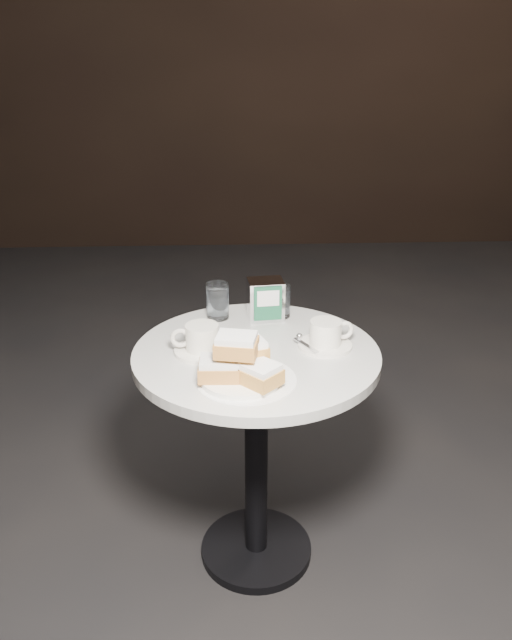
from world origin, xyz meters
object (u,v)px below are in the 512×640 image
(beignet_plate, at_px, (240,364))
(coffee_cup_right, at_px, (326,336))
(cafe_table, at_px, (256,410))
(napkin_dispenser, at_px, (266,300))
(water_glass_left, at_px, (218,301))
(water_glass_right, at_px, (280,301))
(coffee_cup_left, at_px, (202,341))

(beignet_plate, xyz_separation_m, coffee_cup_right, (0.25, 0.19, -0.02))
(cafe_table, height_order, beignet_plate, beignet_plate)
(napkin_dispenser, bearing_deg, beignet_plate, -108.44)
(water_glass_left, bearing_deg, water_glass_right, 1.18)
(cafe_table, bearing_deg, water_glass_right, 70.36)
(cafe_table, bearing_deg, napkin_dispenser, 80.17)
(coffee_cup_right, xyz_separation_m, napkin_dispenser, (-0.16, 0.21, 0.03))
(water_glass_right, xyz_separation_m, napkin_dispenser, (-0.05, -0.02, 0.01))
(cafe_table, distance_m, water_glass_left, 0.37)
(coffee_cup_right, bearing_deg, water_glass_left, 130.39)
(cafe_table, bearing_deg, beignet_plate, -105.40)
(cafe_table, bearing_deg, coffee_cup_right, 3.85)
(beignet_plate, bearing_deg, cafe_table, 74.60)
(coffee_cup_left, bearing_deg, beignet_plate, -62.12)
(beignet_plate, xyz_separation_m, napkin_dispenser, (0.09, 0.40, 0.01))
(water_glass_left, distance_m, napkin_dispenser, 0.15)
(beignet_plate, distance_m, coffee_cup_right, 0.31)
(water_glass_right, bearing_deg, coffee_cup_left, -134.06)
(beignet_plate, relative_size, napkin_dispenser, 2.10)
(coffee_cup_left, bearing_deg, napkin_dispenser, 47.19)
(beignet_plate, bearing_deg, coffee_cup_right, 37.73)
(beignet_plate, distance_m, water_glass_right, 0.44)
(coffee_cup_left, distance_m, napkin_dispenser, 0.30)
(coffee_cup_right, bearing_deg, napkin_dispenser, 113.27)
(beignet_plate, distance_m, napkin_dispenser, 0.41)
(water_glass_right, bearing_deg, coffee_cup_right, -63.98)
(beignet_plate, distance_m, water_glass_left, 0.42)
(coffee_cup_left, relative_size, coffee_cup_right, 0.93)
(napkin_dispenser, bearing_deg, water_glass_left, 169.11)
(cafe_table, distance_m, napkin_dispenser, 0.35)
(cafe_table, height_order, water_glass_right, water_glass_right)
(coffee_cup_right, relative_size, napkin_dispenser, 1.47)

